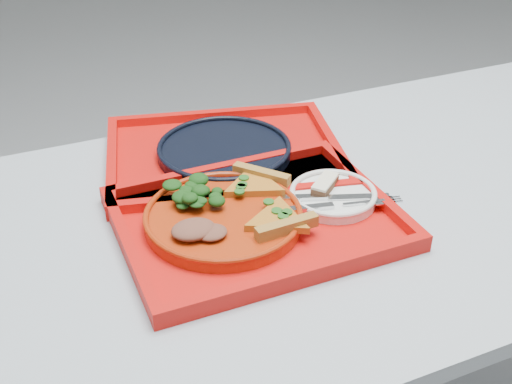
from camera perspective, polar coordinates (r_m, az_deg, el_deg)
table at (r=1.22m, az=8.90°, el=-3.04°), size 1.60×0.80×0.75m
tray_main at (r=1.07m, az=0.04°, el=-2.72°), size 0.45×0.35×0.01m
tray_far at (r=1.26m, az=-2.82°, el=3.08°), size 0.52×0.44×0.01m
dinner_plate at (r=1.06m, az=-2.92°, el=-2.44°), size 0.26×0.26×0.02m
side_plate at (r=1.12m, az=6.85°, el=-0.46°), size 0.15×0.15×0.01m
navy_plate at (r=1.26m, az=-2.83°, el=3.63°), size 0.26×0.26×0.02m
pizza_slice_a at (r=1.03m, az=1.96°, el=-2.24°), size 0.11×0.12×0.02m
pizza_slice_b at (r=1.11m, az=-0.21°, el=0.84°), size 0.16×0.16×0.02m
salad_heap at (r=1.08m, az=-5.23°, el=0.09°), size 0.08×0.07×0.04m
meat_portion at (r=1.00m, az=-5.60°, el=-3.33°), size 0.07×0.06×0.02m
dessert_bar at (r=1.13m, az=6.15°, el=0.67°), size 0.07×0.06×0.02m
knife at (r=1.10m, az=7.14°, el=-0.41°), size 0.18×0.08×0.01m
fork at (r=1.09m, az=7.64°, el=-1.11°), size 0.19×0.06×0.01m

